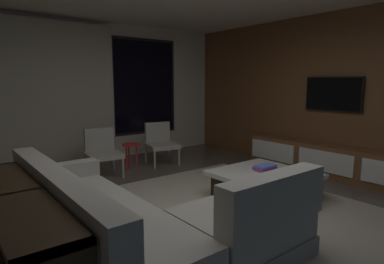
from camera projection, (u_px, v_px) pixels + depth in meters
The scene contains 13 objects.
floor at pixel (208, 222), 3.63m from camera, with size 9.20×9.20×0.00m, color #564C44.
back_wall_with_window at pixel (82, 93), 6.20m from camera, with size 6.60×0.30×2.70m.
media_wall at pixel (351, 94), 5.30m from camera, with size 0.12×7.80×2.70m.
area_rug at pixel (237, 217), 3.76m from camera, with size 3.20×3.80×0.01m, color #ADA391.
sectional_couch at pixel (136, 224), 2.90m from camera, with size 1.98×2.50×0.82m.
coffee_table at pixel (264, 185), 4.35m from camera, with size 1.16×1.16×0.36m.
book_stack_on_coffee_table at pixel (265, 168), 4.41m from camera, with size 0.30×0.21×0.08m.
accent_chair_near_window at pixel (160, 141), 6.22m from camera, with size 0.64×0.66×0.78m.
accent_chair_by_curtain at pixel (102, 150), 5.42m from camera, with size 0.61×0.62×0.78m.
side_stool at pixel (131, 149), 5.81m from camera, with size 0.32×0.32×0.46m.
media_console at pixel (335, 162), 5.33m from camera, with size 0.46×3.10×0.52m.
mounted_tv at pixel (333, 94), 5.43m from camera, with size 0.05×0.98×0.57m.
console_table_behind_couch at pixel (18, 234), 2.43m from camera, with size 0.40×2.10×0.74m.
Camera 1 is at (-2.27, -2.59, 1.53)m, focal length 30.57 mm.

